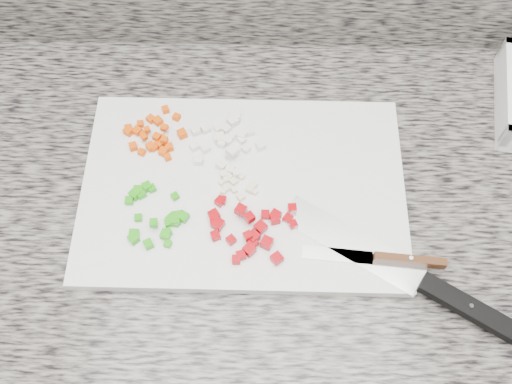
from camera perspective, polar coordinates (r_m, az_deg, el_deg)
cabinet at (r=1.32m, az=-0.06°, el=-9.25°), size 3.92×0.62×0.86m
countertop at (r=0.91m, az=-0.09°, el=-0.06°), size 3.96×0.64×0.04m
cutting_board at (r=0.88m, az=-1.28°, el=0.31°), size 0.49×0.33×0.02m
carrot_pile at (r=0.92m, az=-10.11°, el=5.57°), size 0.10×0.10×0.02m
onion_pile at (r=0.90m, az=-2.94°, el=4.92°), size 0.12×0.12×0.02m
green_pepper_pile at (r=0.85m, az=-10.07°, el=-2.32°), size 0.10×0.11×0.02m
red_pepper_pile at (r=0.83m, az=-0.57°, el=-3.74°), size 0.13×0.11×0.02m
garlic_pile at (r=0.87m, az=-1.84°, el=0.72°), size 0.06×0.06×0.01m
chef_knife at (r=0.83m, az=16.74°, el=-8.88°), size 0.32×0.22×0.02m
paring_knife at (r=0.83m, az=13.36°, el=-6.54°), size 0.20×0.03×0.02m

